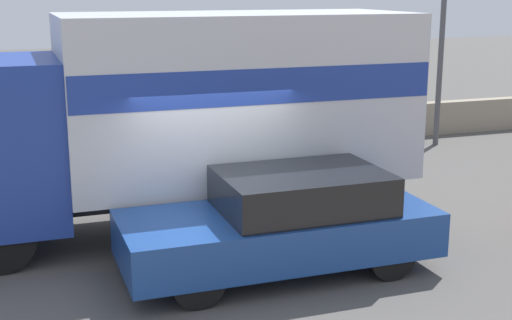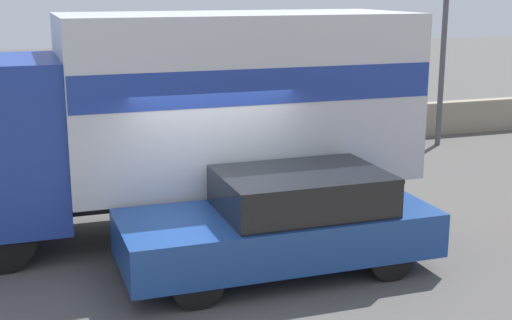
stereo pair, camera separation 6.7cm
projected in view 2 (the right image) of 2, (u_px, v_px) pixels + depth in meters
ground_plane at (227, 267)px, 10.52m from camera, size 80.00×80.00×0.00m
stone_wall_backdrop at (139, 139)px, 17.20m from camera, size 60.00×0.35×0.90m
street_lamp at (446, 4)px, 17.76m from camera, size 0.56×0.28×6.15m
box_truck at (193, 107)px, 11.75m from camera, size 7.84×2.53×3.61m
car_hatchback at (284, 222)px, 10.23m from camera, size 4.52×1.82×1.46m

